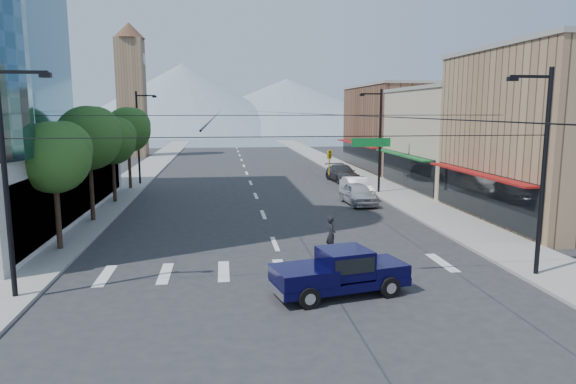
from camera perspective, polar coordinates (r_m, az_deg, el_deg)
name	(u,v)px	position (r m, az deg, el deg)	size (l,w,h in m)	color
ground	(289,279)	(22.47, 0.12, -9.69)	(160.00, 160.00, 0.00)	#28282B
sidewalk_left	(143,172)	(62.21, -15.81, 2.14)	(4.00, 120.00, 0.15)	gray
sidewalk_right	(344,169)	(63.26, 6.24, 2.54)	(4.00, 120.00, 0.15)	gray
shop_near	(572,137)	(38.57, 28.99, 5.38)	(12.00, 14.00, 11.00)	#8C6B4C
shop_mid	(470,140)	(50.59, 19.53, 5.47)	(12.00, 14.00, 9.00)	tan
shop_far	(408,128)	(65.23, 13.21, 6.89)	(12.00, 18.00, 10.00)	brown
clock_tower	(131,88)	(84.30, -17.01, 11.02)	(4.80, 4.80, 20.40)	#8C6B4C
mountain_left	(183,98)	(171.58, -11.58, 10.17)	(80.00, 80.00, 22.00)	gray
mountain_right	(287,105)	(182.53, -0.14, 9.65)	(90.00, 90.00, 18.00)	gray
tree_near	(57,155)	(28.53, -24.29, 3.78)	(3.65, 3.64, 6.71)	black
tree_midnear	(91,136)	(35.23, -21.07, 5.82)	(4.09, 4.09, 7.52)	black
tree_midfar	(114,139)	(42.09, -18.78, 5.55)	(3.65, 3.64, 6.71)	black
tree_far	(129,128)	(48.94, -17.21, 6.77)	(4.09, 4.09, 7.52)	black
signal_rig	(297,176)	(20.48, 1.02, 1.81)	(21.80, 0.20, 9.00)	black
lamp_pole_nw	(139,134)	(51.76, -16.19, 6.19)	(2.00, 0.25, 9.00)	black
lamp_pole_ne	(379,137)	(45.20, 10.03, 6.04)	(2.00, 0.25, 9.00)	black
pickup_truck	(340,271)	(20.51, 5.75, -8.77)	(5.73, 3.07, 1.85)	black
pedestrian	(331,235)	(26.32, 4.81, -4.74)	(0.70, 0.46, 1.92)	black
parked_car_near	(358,194)	(40.06, 7.77, -0.19)	(1.97, 4.90, 1.67)	#B6B7BB
parked_car_mid	(357,188)	(43.18, 7.65, 0.49)	(1.78, 5.10, 1.68)	white
parked_car_far	(342,173)	(52.83, 6.05, 2.08)	(2.34, 5.74, 1.67)	#343437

